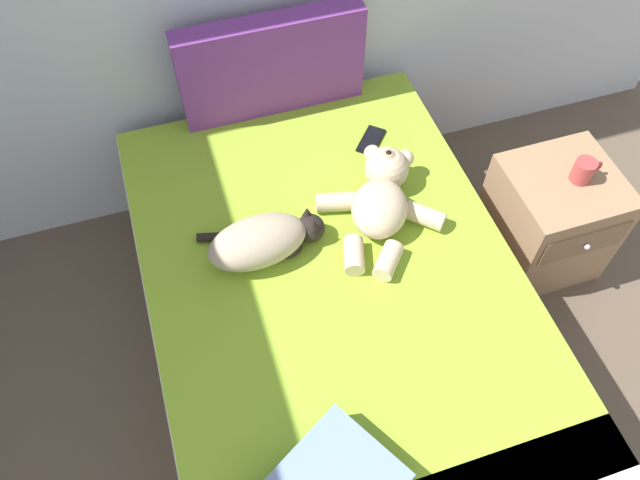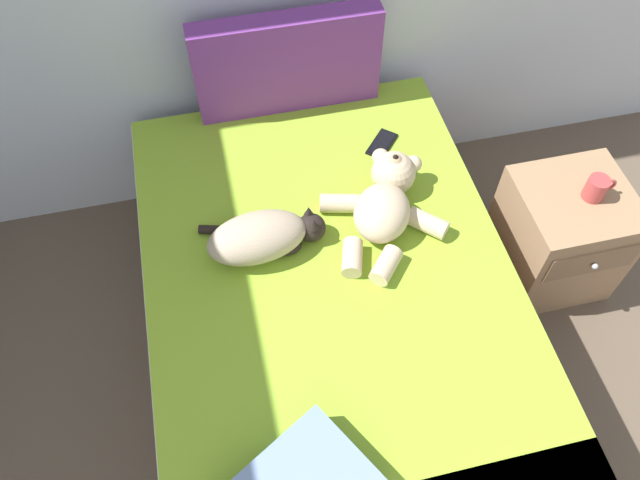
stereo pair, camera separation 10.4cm
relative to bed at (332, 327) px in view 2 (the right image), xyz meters
The scene contains 7 objects.
bed is the anchor object (origin of this frame).
patterned_cushion 1.02m from the bed, 88.13° to the left, with size 0.72×0.10×0.40m.
cat 0.46m from the bed, 134.39° to the left, with size 0.43×0.25×0.15m.
teddy_bear 0.50m from the bed, 45.72° to the left, with size 0.43×0.52×0.17m.
cell_phone 0.73m from the bed, 60.19° to the left, with size 0.15×0.16×0.01m.
nightstand 1.03m from the bed, 11.82° to the left, with size 0.43×0.45×0.51m.
mug 1.11m from the bed, 10.90° to the left, with size 0.12×0.08×0.09m.
Camera 2 is at (1.33, 1.92, 2.34)m, focal length 34.99 mm.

